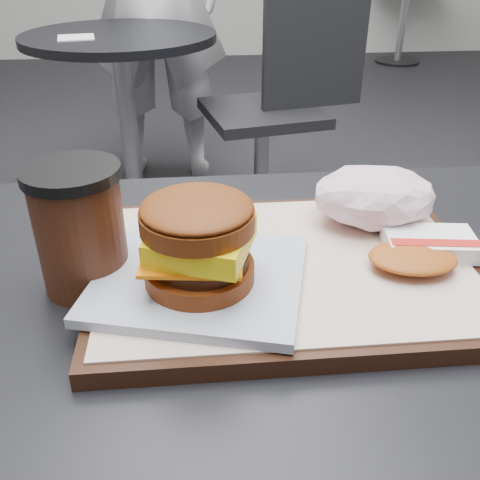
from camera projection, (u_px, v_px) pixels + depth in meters
name	position (u px, v px, depth m)	size (l,w,h in m)	color
customer_table	(297.00, 429.00, 0.61)	(0.80, 0.60, 0.77)	#A5A5AA
serving_tray	(286.00, 269.00, 0.54)	(0.38, 0.28, 0.02)	black
breakfast_sandwich	(199.00, 250.00, 0.48)	(0.23, 0.21, 0.09)	silver
hash_brown	(422.00, 250.00, 0.53)	(0.12, 0.10, 0.02)	white
crumpled_wrapper	(375.00, 197.00, 0.59)	(0.14, 0.11, 0.06)	white
coffee_cup	(80.00, 227.00, 0.50)	(0.09, 0.09, 0.13)	#3C1A0E
neighbor_table	(125.00, 89.00, 2.01)	(0.70, 0.70, 0.75)	black
napkin	(76.00, 38.00, 1.82)	(0.12, 0.12, 0.00)	silver
neighbor_chair	(280.00, 99.00, 2.04)	(0.64, 0.50, 0.88)	#9C9CA0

